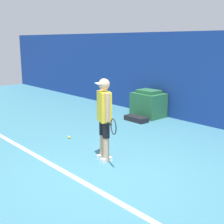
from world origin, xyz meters
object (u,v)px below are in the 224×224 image
at_px(tennis_player, 104,116).
at_px(covered_chair, 148,104).
at_px(tennis_ball, 69,137).
at_px(equipment_bag, 136,119).

height_order(tennis_player, covered_chair, tennis_player).
distance_m(tennis_player, tennis_ball, 1.86).
xyz_separation_m(tennis_player, tennis_ball, (-1.63, 0.24, -0.87)).
bearing_deg(covered_chair, tennis_ball, -85.45).
relative_size(tennis_player, covered_chair, 1.73).
relative_size(tennis_ball, covered_chair, 0.07).
bearing_deg(equipment_bag, tennis_ball, -87.85).
bearing_deg(covered_chair, tennis_player, -60.76).
relative_size(covered_chair, equipment_bag, 1.31).
distance_m(tennis_ball, covered_chair, 3.15).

